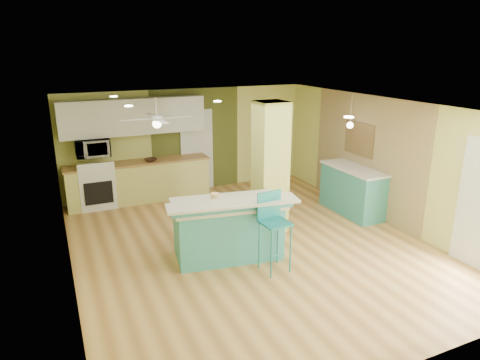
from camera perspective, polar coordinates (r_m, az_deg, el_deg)
name	(u,v)px	position (r m, az deg, el deg)	size (l,w,h in m)	color
floor	(250,245)	(7.83, 1.36, -8.72)	(6.00, 7.00, 0.01)	#9E6C37
ceiling	(251,106)	(7.10, 1.51, 9.82)	(6.00, 7.00, 0.01)	white
wall_back	(188,141)	(10.53, -6.93, 5.22)	(6.00, 0.01, 2.50)	#CFD270
wall_front	(401,272)	(4.71, 20.73, -11.44)	(6.00, 0.01, 2.50)	#CFD270
wall_left	(64,205)	(6.69, -22.46, -3.05)	(0.01, 7.00, 2.50)	#CFD270
wall_right	(386,161)	(9.04, 18.86, 2.41)	(0.01, 7.00, 2.50)	#CFD270
wood_panel	(365,155)	(9.46, 16.34, 3.27)	(0.02, 3.40, 2.50)	#89734E
olive_accent	(196,140)	(10.57, -5.86, 5.30)	(2.20, 0.02, 2.50)	#4B5120
interior_door	(197,150)	(10.60, -5.77, 3.95)	(0.82, 0.05, 2.00)	silver
column	(270,168)	(8.08, 4.04, 1.61)	(0.55, 0.55, 2.50)	#C1C65B
kitchen_run	(140,181)	(10.13, -13.25, -0.16)	(3.25, 0.63, 0.94)	#D3D06E
stove	(97,187)	(10.00, -18.56, -0.90)	(0.76, 0.66, 1.08)	white
upper_cabinets	(134,117)	(9.92, -13.98, 8.21)	(3.20, 0.34, 0.80)	silver
microwave	(93,148)	(9.79, -19.06, 4.07)	(0.70, 0.48, 0.39)	silver
ceiling_fan	(157,119)	(8.67, -11.05, 8.01)	(1.41, 1.41, 0.61)	white
pendant_lamp	(350,125)	(9.23, 14.46, 7.12)	(0.14, 0.14, 0.69)	silver
wall_decor	(359,139)	(9.53, 15.61, 5.28)	(0.03, 0.90, 0.70)	brown
peninsula	(228,228)	(7.25, -1.61, -6.39)	(2.13, 1.40, 1.12)	teal
bar_stool	(272,219)	(6.73, 4.35, -5.19)	(0.46, 0.46, 1.28)	teal
side_counter	(353,190)	(9.45, 14.80, -1.31)	(0.67, 1.57, 1.01)	teal
fruit_bowl	(151,160)	(9.96, -11.84, 2.64)	(0.27, 0.27, 0.07)	#372016
canister	(215,199)	(6.96, -3.35, -2.56)	(0.14, 0.14, 0.20)	gold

